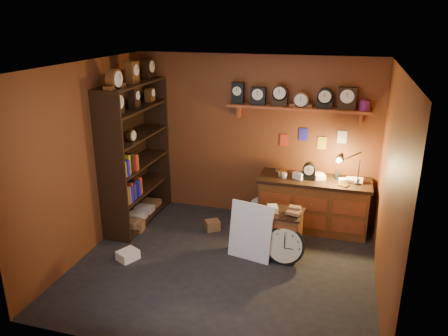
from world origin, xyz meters
TOP-DOWN VIEW (x-y plane):
  - floor at (0.00, 0.00)m, footprint 4.00×4.00m
  - room_shell at (0.04, 0.11)m, footprint 4.02×3.62m
  - shelving_unit at (-1.79, 0.98)m, footprint 0.47×1.60m
  - workbench at (1.05, 1.47)m, footprint 1.73×0.66m
  - low_cabinet at (0.69, 0.55)m, footprint 0.60×0.51m
  - big_round_clock at (0.78, 0.30)m, footprint 0.55×0.18m
  - white_panel at (0.29, 0.31)m, footprint 0.65×0.30m
  - mini_fridge at (0.37, 1.39)m, footprint 0.57×0.59m
  - floor_box_a at (-1.65, 0.60)m, footprint 0.29×0.26m
  - floor_box_b at (-1.35, -0.23)m, footprint 0.32×0.34m
  - floor_box_c at (-0.47, 0.96)m, footprint 0.28×0.27m

SIDE VIEW (x-z plane):
  - floor at x=0.00m, z-range 0.00..0.00m
  - white_panel at x=0.29m, z-range -0.41..0.41m
  - floor_box_b at x=-1.35m, z-range 0.00..0.14m
  - floor_box_a at x=-1.65m, z-range 0.00..0.16m
  - floor_box_c at x=-0.47m, z-range 0.00..0.16m
  - mini_fridge at x=0.37m, z-range 0.00..0.45m
  - big_round_clock at x=0.78m, z-range -0.01..0.55m
  - low_cabinet at x=0.69m, z-range -0.01..0.73m
  - workbench at x=1.05m, z-range -0.21..1.15m
  - shelving_unit at x=-1.79m, z-range -0.03..2.54m
  - room_shell at x=0.04m, z-range 0.37..3.08m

